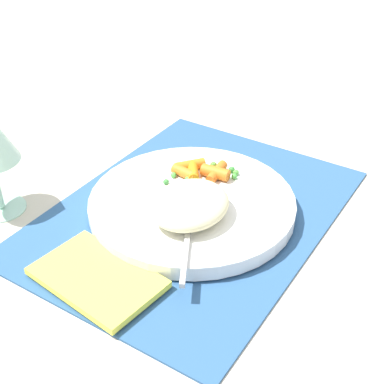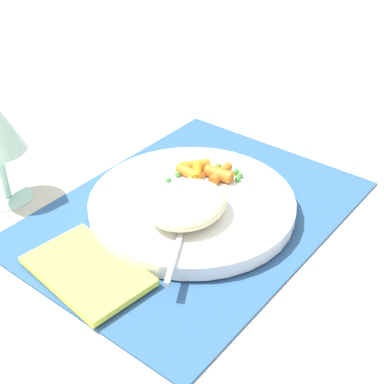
# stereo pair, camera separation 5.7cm
# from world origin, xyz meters

# --- Properties ---
(ground_plane) EXTENTS (2.40, 2.40, 0.00)m
(ground_plane) POSITION_xyz_m (0.00, 0.00, 0.00)
(ground_plane) COLOR beige
(placemat) EXTENTS (0.43, 0.32, 0.01)m
(placemat) POSITION_xyz_m (0.00, 0.00, 0.00)
(placemat) COLOR #2D5684
(placemat) RESTS_ON ground_plane
(plate) EXTENTS (0.26, 0.26, 0.02)m
(plate) POSITION_xyz_m (0.00, 0.00, 0.02)
(plate) COLOR white
(plate) RESTS_ON placemat
(rice_mound) EXTENTS (0.11, 0.09, 0.03)m
(rice_mound) POSITION_xyz_m (-0.03, -0.02, 0.04)
(rice_mound) COLOR beige
(rice_mound) RESTS_ON plate
(carrot_portion) EXTENTS (0.06, 0.08, 0.02)m
(carrot_portion) POSITION_xyz_m (0.05, 0.02, 0.03)
(carrot_portion) COLOR orange
(carrot_portion) RESTS_ON plate
(pea_scatter) EXTENTS (0.08, 0.08, 0.01)m
(pea_scatter) POSITION_xyz_m (0.04, 0.01, 0.03)
(pea_scatter) COLOR #54A240
(pea_scatter) RESTS_ON plate
(fork) EXTENTS (0.18, 0.11, 0.01)m
(fork) POSITION_xyz_m (-0.04, -0.02, 0.03)
(fork) COLOR #BABABA
(fork) RESTS_ON plate
(napkin) EXTENTS (0.10, 0.15, 0.01)m
(napkin) POSITION_xyz_m (-0.16, 0.02, 0.01)
(napkin) COLOR #EAE54C
(napkin) RESTS_ON placemat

